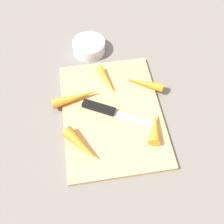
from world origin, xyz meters
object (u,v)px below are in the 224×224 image
(knife, at_px, (103,109))
(carrot_long, at_px, (143,83))
(carrot_longest, at_px, (77,97))
(carrot_medium, at_px, (82,145))
(carrot_shortest, at_px, (155,127))
(carrot_short, at_px, (107,80))
(small_bowl, at_px, (89,47))
(cutting_board, at_px, (112,113))

(knife, height_order, carrot_long, carrot_long)
(carrot_longest, bearing_deg, carrot_medium, -101.84)
(carrot_medium, xyz_separation_m, carrot_shortest, (0.02, -0.19, -0.00))
(carrot_shortest, bearing_deg, knife, 71.92)
(carrot_longest, height_order, carrot_short, carrot_longest)
(carrot_shortest, xyz_separation_m, carrot_short, (0.17, 0.09, -0.00))
(small_bowl, bearing_deg, knife, -177.22)
(carrot_shortest, bearing_deg, carrot_medium, 112.63)
(carrot_medium, height_order, carrot_short, carrot_medium)
(carrot_longest, xyz_separation_m, small_bowl, (0.19, -0.05, -0.01))
(cutting_board, xyz_separation_m, carrot_shortest, (-0.07, -0.10, 0.02))
(carrot_short, relative_size, small_bowl, 0.99)
(carrot_long, xyz_separation_m, carrot_longest, (-0.02, 0.19, 0.00))
(carrot_medium, height_order, small_bowl, carrot_medium)
(carrot_longest, bearing_deg, small_bowl, 62.82)
(carrot_long, xyz_separation_m, carrot_short, (0.03, 0.10, -0.00))
(cutting_board, distance_m, carrot_shortest, 0.12)
(carrot_long, bearing_deg, carrot_medium, 68.75)
(carrot_short, bearing_deg, carrot_long, 57.57)
(carrot_medium, relative_size, carrot_long, 0.97)
(cutting_board, distance_m, carrot_longest, 0.11)
(carrot_shortest, relative_size, carrot_long, 0.79)
(carrot_shortest, bearing_deg, carrot_longest, 71.82)
(carrot_long, bearing_deg, small_bowl, -25.28)
(carrot_medium, distance_m, small_bowl, 0.34)
(carrot_long, bearing_deg, carrot_short, 11.21)
(cutting_board, bearing_deg, carrot_medium, 136.31)
(small_bowl, bearing_deg, carrot_short, -165.88)
(carrot_shortest, bearing_deg, carrot_short, 44.49)
(carrot_short, height_order, small_bowl, small_bowl)
(knife, relative_size, carrot_medium, 1.67)
(cutting_board, xyz_separation_m, knife, (0.01, 0.02, 0.01))
(knife, distance_m, carrot_short, 0.10)
(knife, relative_size, small_bowl, 1.85)
(cutting_board, distance_m, knife, 0.03)
(carrot_shortest, bearing_deg, carrot_long, 15.08)
(carrot_medium, bearing_deg, carrot_shortest, 60.54)
(knife, bearing_deg, small_bowl, 121.54)
(carrot_shortest, height_order, carrot_long, carrot_shortest)
(cutting_board, height_order, carrot_shortest, carrot_shortest)
(knife, height_order, carrot_short, carrot_short)
(knife, height_order, carrot_medium, carrot_medium)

